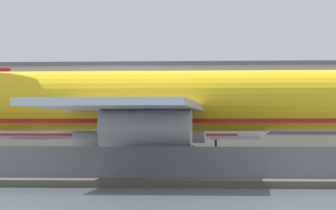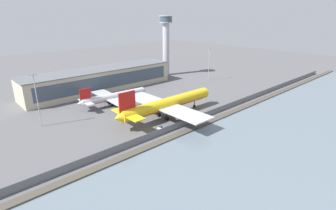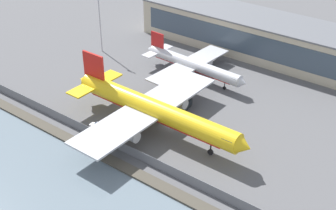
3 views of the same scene
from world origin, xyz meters
The scene contains 9 objects.
ground_plane centered at (0.00, 0.00, 0.00)m, with size 500.00×500.00×0.00m, color #565659.
shoreline_seawall centered at (0.00, -20.50, 0.25)m, with size 320.00×3.00×0.50m.
perimeter_fence centered at (0.00, -16.00, 1.33)m, with size 280.00×0.10×2.66m.
cargo_jet_yellow centered at (-2.92, -3.78, 6.07)m, with size 55.26×47.17×15.92m.
passenger_jet_silver centered at (-11.76, 26.62, 4.26)m, with size 38.64×33.20×11.16m.
baggage_tug centered at (-14.89, -12.78, 0.81)m, with size 3.49×2.33×1.80m.
ops_van centered at (-2.15, 9.45, 1.28)m, with size 2.89×5.47×2.48m.
terminal_building centered at (-2.35, 55.69, 6.55)m, with size 91.17×19.98×13.07m.
apron_light_mast_apron_east centered at (-48.10, 23.54, 12.25)m, with size 3.20×0.40×21.92m.
Camera 3 is at (62.10, -82.34, 68.75)m, focal length 50.00 mm.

